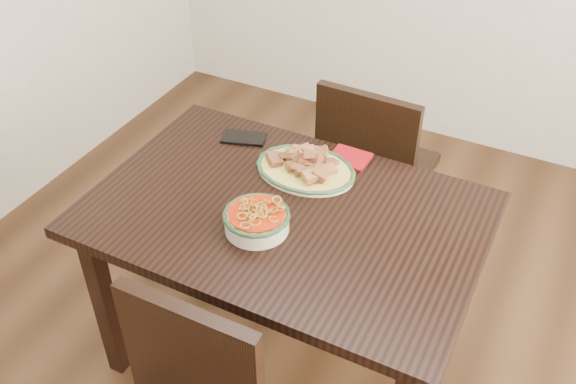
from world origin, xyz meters
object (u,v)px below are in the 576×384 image
at_px(dining_table, 285,231).
at_px(smartphone, 244,138).
at_px(fish_plate, 306,162).
at_px(chair_far, 372,165).
at_px(noodle_bowl, 257,218).

xyz_separation_m(dining_table, smartphone, (-0.33, 0.30, 0.10)).
xyz_separation_m(dining_table, fish_plate, (-0.03, 0.21, 0.14)).
xyz_separation_m(chair_far, noodle_bowl, (-0.09, -0.81, 0.29)).
bearing_deg(smartphone, chair_far, 27.76).
bearing_deg(dining_table, noodle_bowl, -107.13).
height_order(chair_far, fish_plate, chair_far).
relative_size(fish_plate, noodle_bowl, 1.66).
bearing_deg(fish_plate, chair_far, 79.85).
bearing_deg(chair_far, noodle_bowl, 85.48).
bearing_deg(chair_far, smartphone, 47.97).
distance_m(chair_far, smartphone, 0.61).
bearing_deg(chair_far, fish_plate, 81.81).
distance_m(chair_far, noodle_bowl, 0.87).
bearing_deg(dining_table, fish_plate, 98.07).
bearing_deg(smartphone, fish_plate, -33.71).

